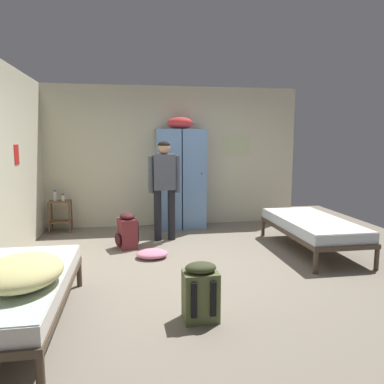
# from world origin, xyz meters

# --- Properties ---
(ground_plane) EXTENTS (7.75, 7.75, 0.00)m
(ground_plane) POSITION_xyz_m (0.00, 0.00, 0.00)
(ground_plane) COLOR gray
(room_backdrop) EXTENTS (4.90, 4.90, 2.66)m
(room_backdrop) POSITION_xyz_m (-1.20, 1.23, 1.33)
(room_backdrop) COLOR beige
(room_backdrop) RESTS_ON ground_plane
(locker_bank) EXTENTS (0.90, 0.55, 2.07)m
(locker_bank) POSITION_xyz_m (0.10, 2.14, 0.97)
(locker_bank) COLOR #6B93C6
(locker_bank) RESTS_ON ground_plane
(shelf_unit) EXTENTS (0.38, 0.30, 0.57)m
(shelf_unit) POSITION_xyz_m (-2.09, 2.17, 0.35)
(shelf_unit) COLOR brown
(shelf_unit) RESTS_ON ground_plane
(bed_left_front) EXTENTS (0.90, 1.90, 0.49)m
(bed_left_front) POSITION_xyz_m (-1.84, -1.40, 0.38)
(bed_left_front) COLOR #473828
(bed_left_front) RESTS_ON ground_plane
(bed_right) EXTENTS (0.90, 1.90, 0.49)m
(bed_right) POSITION_xyz_m (1.84, 0.36, 0.38)
(bed_right) COLOR #473828
(bed_right) RESTS_ON ground_plane
(bedding_heap) EXTENTS (0.64, 0.79, 0.23)m
(bedding_heap) POSITION_xyz_m (-1.70, -1.62, 0.60)
(bedding_heap) COLOR #D1C67F
(bedding_heap) RESTS_ON bed_left_front
(person_traveler) EXTENTS (0.52, 0.21, 1.63)m
(person_traveler) POSITION_xyz_m (-0.28, 1.31, 0.98)
(person_traveler) COLOR black
(person_traveler) RESTS_ON ground_plane
(water_bottle) EXTENTS (0.06, 0.06, 0.19)m
(water_bottle) POSITION_xyz_m (-2.17, 2.19, 0.66)
(water_bottle) COLOR white
(water_bottle) RESTS_ON shelf_unit
(lotion_bottle) EXTENTS (0.05, 0.05, 0.13)m
(lotion_bottle) POSITION_xyz_m (-2.02, 2.13, 0.63)
(lotion_bottle) COLOR white
(lotion_bottle) RESTS_ON shelf_unit
(backpack_olive) EXTENTS (0.33, 0.34, 0.55)m
(backpack_olive) POSITION_xyz_m (-0.21, -1.47, 0.26)
(backpack_olive) COLOR #566038
(backpack_olive) RESTS_ON ground_plane
(backpack_maroon) EXTENTS (0.39, 0.38, 0.55)m
(backpack_maroon) POSITION_xyz_m (-0.90, 0.94, 0.26)
(backpack_maroon) COLOR maroon
(backpack_maroon) RESTS_ON ground_plane
(clothes_pile_pink) EXTENTS (0.44, 0.37, 0.12)m
(clothes_pile_pink) POSITION_xyz_m (-0.55, 0.40, 0.06)
(clothes_pile_pink) COLOR pink
(clothes_pile_pink) RESTS_ON ground_plane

